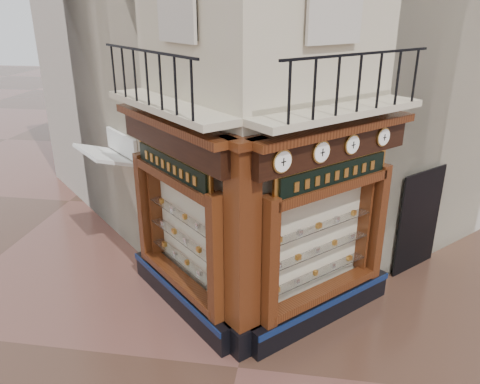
% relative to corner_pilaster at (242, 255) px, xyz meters
% --- Properties ---
extents(ground, '(80.00, 80.00, 0.00)m').
position_rel_corner_pilaster_xyz_m(ground, '(0.00, -0.50, -1.95)').
color(ground, '#462B20').
rests_on(ground, ground).
extents(neighbour_left, '(11.31, 11.31, 11.00)m').
position_rel_corner_pilaster_xyz_m(neighbour_left, '(-2.47, 8.13, 3.55)').
color(neighbour_left, '#BCB4A4').
rests_on(neighbour_left, ground).
extents(neighbour_right, '(11.31, 11.31, 11.00)m').
position_rel_corner_pilaster_xyz_m(neighbour_right, '(2.47, 8.13, 3.55)').
color(neighbour_right, '#BCB4A4').
rests_on(neighbour_right, ground).
extents(shopfront_left, '(2.86, 2.86, 3.98)m').
position_rel_corner_pilaster_xyz_m(shopfront_left, '(-1.41, 1.07, 0.03)').
color(shopfront_left, black).
rests_on(shopfront_left, ground).
extents(shopfront_right, '(2.86, 2.86, 3.98)m').
position_rel_corner_pilaster_xyz_m(shopfront_right, '(1.41, 1.07, 0.03)').
color(shopfront_right, black).
rests_on(shopfront_right, ground).
extents(corner_pilaster, '(0.85, 0.85, 3.98)m').
position_rel_corner_pilaster_xyz_m(corner_pilaster, '(0.00, 0.00, 0.00)').
color(corner_pilaster, black).
rests_on(corner_pilaster, ground).
extents(balcony, '(5.94, 2.97, 1.03)m').
position_rel_corner_pilaster_xyz_m(balcony, '(0.00, 0.99, 2.27)').
color(balcony, '#C1AF97').
rests_on(balcony, ground).
extents(clock_a, '(0.30, 0.30, 0.38)m').
position_rel_corner_pilaster_xyz_m(clock_a, '(0.61, 0.01, 1.67)').
color(clock_a, '#AD8639').
rests_on(clock_a, ground).
extents(clock_b, '(0.31, 0.31, 0.39)m').
position_rel_corner_pilaster_xyz_m(clock_b, '(1.20, 0.60, 1.67)').
color(clock_b, '#AD8639').
rests_on(clock_b, ground).
extents(clock_c, '(0.29, 0.29, 0.36)m').
position_rel_corner_pilaster_xyz_m(clock_c, '(1.73, 1.12, 1.67)').
color(clock_c, '#AD8639').
rests_on(clock_c, ground).
extents(clock_d, '(0.28, 0.28, 0.35)m').
position_rel_corner_pilaster_xyz_m(clock_d, '(2.32, 1.71, 1.67)').
color(clock_d, '#AD8639').
rests_on(clock_d, ground).
extents(awning, '(1.80, 1.80, 0.36)m').
position_rel_corner_pilaster_xyz_m(awning, '(-3.71, 3.00, -1.95)').
color(awning, white).
rests_on(awning, ground).
extents(signboard_left, '(1.92, 1.92, 0.51)m').
position_rel_corner_pilaster_xyz_m(signboard_left, '(-1.46, 1.01, 1.15)').
color(signboard_left, gold).
rests_on(signboard_left, ground).
extents(signboard_right, '(1.97, 1.97, 0.53)m').
position_rel_corner_pilaster_xyz_m(signboard_right, '(1.46, 1.01, 1.15)').
color(signboard_right, gold).
rests_on(signboard_right, ground).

